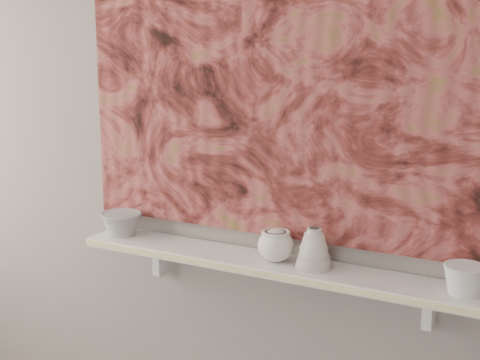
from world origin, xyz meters
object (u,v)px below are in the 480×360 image
Objects in this scene: shelf at (273,265)px; bell_vessel at (314,248)px; cup_cream at (276,245)px; painting at (286,68)px; bowl_grey at (122,223)px; bowl_white at (464,279)px.

bell_vessel is (0.14, 0.00, 0.08)m from shelf.
painting is at bearing 96.85° from cup_cream.
bowl_grey is at bearing 180.00° from shelf.
painting reaches higher than bell_vessel.
painting is 12.98× the size of cup_cream.
cup_cream reaches higher than bowl_grey.
bell_vessel is at bearing 180.00° from bowl_white.
shelf is at bearing 180.00° from cup_cream.
cup_cream reaches higher than shelf.
shelf is 0.07m from cup_cream.
bell_vessel reaches higher than shelf.
cup_cream is (0.62, 0.00, 0.01)m from bowl_grey.
cup_cream is at bearing 0.00° from bowl_grey.
cup_cream is (0.01, -0.08, -0.56)m from painting.
painting is 11.60× the size of bell_vessel.
bell_vessel is at bearing 0.00° from cup_cream.
shelf is 0.93× the size of painting.
cup_cream is at bearing 180.00° from bell_vessel.
painting is at bearing 172.28° from bowl_white.
cup_cream is 0.58m from bowl_white.
bell_vessel reaches higher than bowl_white.
bowl_white is at bearing 0.00° from shelf.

